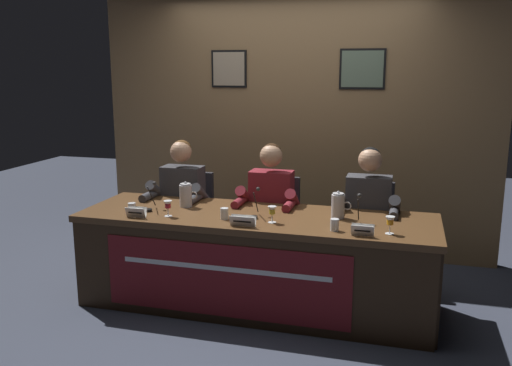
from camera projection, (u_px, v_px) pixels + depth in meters
name	position (u px, v px, depth m)	size (l,w,h in m)	color
ground_plane	(256.00, 304.00, 4.35)	(12.00, 12.00, 0.00)	#383D4C
wall_back_panelled	(294.00, 123.00, 5.41)	(3.95, 0.14, 2.60)	#937047
conference_table	(252.00, 248.00, 4.14)	(2.75, 0.85, 0.74)	brown
chair_left	(189.00, 223.00, 5.05)	(0.44, 0.44, 0.90)	black
panelist_left	(179.00, 199.00, 4.80)	(0.51, 0.48, 1.23)	black
nameplate_left	(136.00, 212.00, 4.12)	(0.16, 0.06, 0.08)	white
juice_glass_left	(168.00, 205.00, 4.13)	(0.06, 0.06, 0.12)	white
water_cup_left	(132.00, 209.00, 4.22)	(0.06, 0.06, 0.08)	silver
microphone_left	(150.00, 201.00, 4.32)	(0.06, 0.17, 0.22)	black
chair_center	(274.00, 230.00, 4.83)	(0.44, 0.44, 0.90)	black
panelist_center	(269.00, 205.00, 4.59)	(0.51, 0.48, 1.23)	black
nameplate_center	(243.00, 221.00, 3.88)	(0.19, 0.06, 0.08)	white
juice_glass_center	(272.00, 211.00, 3.96)	(0.06, 0.06, 0.12)	white
water_cup_center	(224.00, 214.00, 4.07)	(0.06, 0.06, 0.08)	silver
microphone_center	(255.00, 208.00, 4.11)	(0.06, 0.17, 0.22)	black
chair_right	(368.00, 237.00, 4.62)	(0.44, 0.44, 0.90)	black
panelist_right	(367.00, 212.00, 4.37)	(0.51, 0.48, 1.23)	black
nameplate_right	(363.00, 230.00, 3.66)	(0.15, 0.06, 0.08)	white
juice_glass_right	(390.00, 222.00, 3.69)	(0.06, 0.06, 0.12)	white
water_cup_right	(335.00, 225.00, 3.78)	(0.06, 0.06, 0.08)	silver
microphone_right	(358.00, 215.00, 3.90)	(0.06, 0.17, 0.22)	black
water_pitcher_left_side	(186.00, 195.00, 4.42)	(0.15, 0.10, 0.21)	silver
water_pitcher_right_side	(338.00, 206.00, 4.09)	(0.15, 0.10, 0.21)	silver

